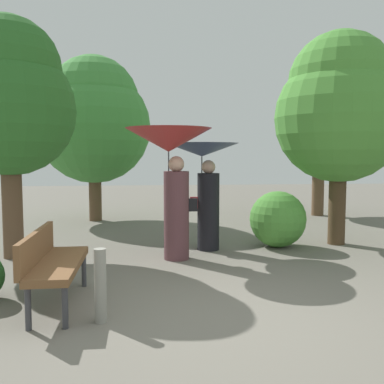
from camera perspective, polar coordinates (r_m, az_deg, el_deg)
ground_plane at (r=4.55m, az=4.22°, el=-16.43°), size 40.00×40.00×0.00m
person_left at (r=6.79m, az=-2.84°, el=4.37°), size 1.36×1.36×2.08m
person_right at (r=7.48m, az=1.63°, el=2.74°), size 1.28×1.28×1.87m
park_bench at (r=5.01m, az=-18.12°, el=-8.56°), size 0.51×1.51×0.83m
tree_near_left at (r=11.20m, az=-12.88°, el=9.46°), size 2.83×2.83×4.14m
tree_near_right at (r=8.45m, az=19.00°, el=10.58°), size 2.36×2.36×3.91m
tree_mid_left at (r=7.53m, az=-23.13°, el=11.44°), size 2.09×2.09×3.84m
tree_mid_right at (r=12.40m, az=16.56°, el=9.27°), size 2.34×2.34×4.04m
bush_path_left at (r=7.93m, az=11.30°, el=-3.54°), size 1.02×1.02×1.02m
path_marker_post at (r=4.44m, az=-12.05°, el=-12.04°), size 0.12×0.12×0.74m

